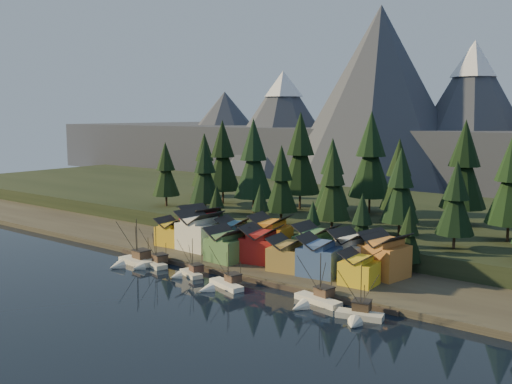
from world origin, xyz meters
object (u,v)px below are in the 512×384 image
Objects in this scene: boat_1 at (151,258)px; house_back_0 at (200,223)px; boat_6 at (359,309)px; boat_0 at (131,255)px; boat_5 at (314,294)px; house_back_1 at (234,233)px; boat_3 at (222,280)px; boat_2 at (188,268)px; house_front_1 at (200,229)px; house_front_0 at (172,231)px.

boat_1 is 1.04× the size of house_back_0.
boat_6 is (57.82, -1.34, -0.09)m from boat_1.
boat_0 reaches higher than boat_5.
boat_1 is 23.31m from house_back_1.
boat_6 is at bearing 14.30° from boat_1.
boat_3 is at bearing -69.63° from house_back_1.
boat_3 is at bearing -29.01° from house_back_0.
boat_5 is 42.74m from house_back_1.
house_back_0 reaches higher than boat_0.
boat_2 is (18.25, 1.53, -0.51)m from boat_0.
house_front_1 is 1.08× the size of house_back_1.
boat_1 reaches higher than boat_2.
house_back_0 is (-63.38, 24.96, 4.61)m from boat_6.
boat_3 is 1.01× the size of house_back_0.
boat_0 is 1.11× the size of boat_5.
house_back_0 reaches higher than house_back_1.
boat_1 is 57.84m from boat_6.
boat_1 is at bearing -168.74° from boat_5.
boat_5 is at bearing -19.45° from house_front_0.
boat_5 is 1.12× the size of house_front_1.
boat_5 is 1.42× the size of house_front_0.
boat_3 is at bearing 6.07° from boat_0.
boat_5 is (46.72, 1.05, -0.22)m from boat_1.
house_back_0 reaches higher than boat_1.
boat_2 is at bearing 164.54° from boat_6.
boat_1 is at bearing -66.28° from house_front_0.
house_back_1 is (-37.53, 20.02, 4.12)m from boat_5.
house_front_0 is at bearing 175.32° from boat_5.
house_back_1 is (-3.69, 21.26, 4.16)m from boat_2.
house_front_0 is at bearing 151.75° from boat_6.
boat_1 is at bearing 164.67° from boat_6.
boat_3 is 1.04× the size of house_front_1.
boat_3 is at bearing 10.66° from boat_1.
boat_1 reaches higher than boat_3.
house_front_1 is (9.27, 1.12, 1.48)m from house_front_0.
boat_5 is (52.09, 2.78, -0.47)m from boat_0.
boat_0 is 1.23× the size of house_front_1.
boat_0 is at bearing -136.71° from house_back_1.
house_back_1 is at bearing 82.07° from boat_1.
boat_6 is (44.95, -1.14, 0.17)m from boat_2.
boat_5 is 1.08× the size of house_back_0.
house_back_1 reaches higher than boat_1.
house_front_0 is at bearing 168.76° from boat_3.
boat_0 is 1.19× the size of boat_3.
boat_5 reaches higher than boat_1.
house_back_1 is at bearing 141.01° from boat_3.
house_back_1 is (17.58, 5.60, 0.67)m from house_front_0.
boat_2 is at bearing -167.91° from boat_5.
boat_2 is at bearing -172.68° from boat_3.
boat_5 is 57.13m from house_back_0.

